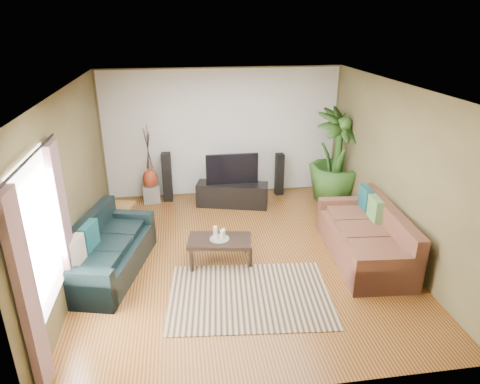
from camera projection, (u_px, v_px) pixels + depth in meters
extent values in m
plane|color=#8D5F24|center=(242.00, 256.00, 7.00)|extent=(5.50, 5.50, 0.00)
plane|color=white|center=(242.00, 88.00, 5.97)|extent=(5.50, 5.50, 0.00)
plane|color=olive|center=(222.00, 133.00, 9.00)|extent=(5.00, 0.00, 5.00)
plane|color=olive|center=(286.00, 282.00, 3.97)|extent=(5.00, 0.00, 5.00)
plane|color=olive|center=(70.00, 188.00, 6.15)|extent=(0.00, 5.50, 5.50)
plane|color=olive|center=(397.00, 171.00, 6.82)|extent=(0.00, 5.50, 5.50)
plane|color=white|center=(222.00, 133.00, 8.99)|extent=(4.90, 0.00, 4.90)
plane|color=white|center=(40.00, 237.00, 4.67)|extent=(0.00, 1.80, 1.80)
cube|color=gray|center=(27.00, 297.00, 4.08)|extent=(0.08, 0.35, 2.20)
cube|color=gray|center=(64.00, 226.00, 5.46)|extent=(0.08, 0.35, 2.20)
cylinder|color=black|center=(29.00, 158.00, 4.33)|extent=(0.03, 1.90, 0.03)
cube|color=black|center=(109.00, 248.00, 6.40)|extent=(1.30, 2.11, 0.85)
cube|color=brown|center=(364.00, 233.00, 6.83)|extent=(1.15, 2.25, 0.85)
cube|color=tan|center=(250.00, 295.00, 6.00)|extent=(2.39, 1.80, 0.01)
cube|color=black|center=(220.00, 250.00, 6.76)|extent=(1.06, 0.69, 0.40)
cylinder|color=gray|center=(220.00, 239.00, 6.68)|extent=(0.30, 0.30, 0.01)
cylinder|color=white|center=(215.00, 232.00, 6.66)|extent=(0.06, 0.06, 0.20)
cylinder|color=white|center=(222.00, 235.00, 6.62)|extent=(0.06, 0.06, 0.15)
cylinder|color=beige|center=(223.00, 233.00, 6.72)|extent=(0.06, 0.06, 0.13)
cube|color=black|center=(232.00, 195.00, 8.78)|extent=(1.50, 0.79, 0.48)
cube|color=black|center=(232.00, 169.00, 8.58)|extent=(1.06, 0.06, 0.62)
cube|color=black|center=(167.00, 177.00, 8.92)|extent=(0.20, 0.22, 1.04)
cube|color=black|center=(279.00, 174.00, 9.27)|extent=(0.17, 0.19, 0.92)
imported|color=#29521B|center=(336.00, 157.00, 8.72)|extent=(1.47, 1.47, 1.94)
cylinder|color=black|center=(333.00, 195.00, 9.04)|extent=(0.36, 0.36, 0.28)
cube|color=gray|center=(151.00, 194.00, 9.01)|extent=(0.37, 0.37, 0.34)
ellipsoid|color=maroon|center=(150.00, 179.00, 8.89)|extent=(0.31, 0.31, 0.44)
cube|color=brown|center=(120.00, 219.00, 7.70)|extent=(0.59, 0.59, 0.51)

